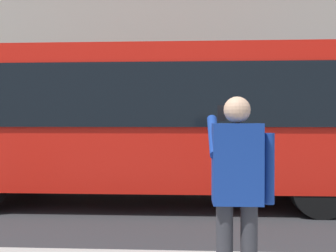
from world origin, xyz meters
The scene contains 4 objects.
ground_plane centered at (0.00, 0.00, 0.00)m, with size 60.00×60.00×0.00m, color #2B2B2D.
building_facade_far centered at (-0.02, -6.80, 5.99)m, with size 28.00×1.55×12.00m.
red_bus centered at (1.28, 0.30, 1.68)m, with size 9.05×2.54×3.08m.
pedestrian_photographer centered at (0.11, 4.68, 1.14)m, with size 0.53×0.52×1.70m.
Camera 1 is at (0.52, 7.71, 1.65)m, focal length 39.14 mm.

